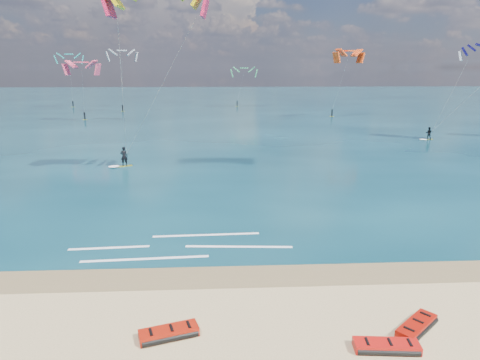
% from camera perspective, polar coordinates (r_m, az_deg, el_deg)
% --- Properties ---
extents(ground, '(320.00, 320.00, 0.00)m').
position_cam_1_polar(ground, '(56.31, -5.16, 4.94)').
color(ground, tan).
rests_on(ground, ground).
extents(wet_sand_strip, '(320.00, 2.40, 0.01)m').
position_cam_1_polar(wet_sand_strip, '(20.90, -8.89, -12.69)').
color(wet_sand_strip, brown).
rests_on(wet_sand_strip, ground).
extents(sea, '(320.00, 200.00, 0.04)m').
position_cam_1_polar(sea, '(119.84, -4.04, 10.19)').
color(sea, '#0A2C38').
rests_on(sea, ground).
extents(packed_kite_left, '(2.55, 1.69, 0.38)m').
position_cam_1_polar(packed_kite_left, '(16.93, -9.45, -19.92)').
color(packed_kite_left, '#B01909').
rests_on(packed_kite_left, ground).
extents(packed_kite_mid, '(2.52, 1.21, 0.36)m').
position_cam_1_polar(packed_kite_mid, '(16.91, 18.90, -20.65)').
color(packed_kite_mid, red).
rests_on(packed_kite_mid, ground).
extents(packed_kite_right, '(2.41, 2.28, 0.36)m').
position_cam_1_polar(packed_kite_right, '(18.34, 22.43, -17.96)').
color(packed_kite_right, '#A71207').
rests_on(packed_kite_right, ground).
extents(kitesurfer_main, '(11.73, 7.92, 17.31)m').
position_cam_1_polar(kitesurfer_main, '(39.46, -13.33, 13.44)').
color(kitesurfer_main, '#C0CF18').
rests_on(kitesurfer_main, sea).
extents(kitesurfer_far, '(10.70, 6.19, 13.67)m').
position_cam_1_polar(kitesurfer_far, '(63.10, 27.34, 11.03)').
color(kitesurfer_far, '#A6B41B').
rests_on(kitesurfer_far, sea).
extents(shoreline_foam, '(12.21, 3.63, 0.01)m').
position_cam_1_polar(shoreline_foam, '(23.99, -7.99, -8.80)').
color(shoreline_foam, white).
rests_on(shoreline_foam, ground).
extents(distant_kites, '(64.92, 30.33, 12.95)m').
position_cam_1_polar(distant_kites, '(93.07, -9.21, 12.33)').
color(distant_kites, '#9B9EA4').
rests_on(distant_kites, ground).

